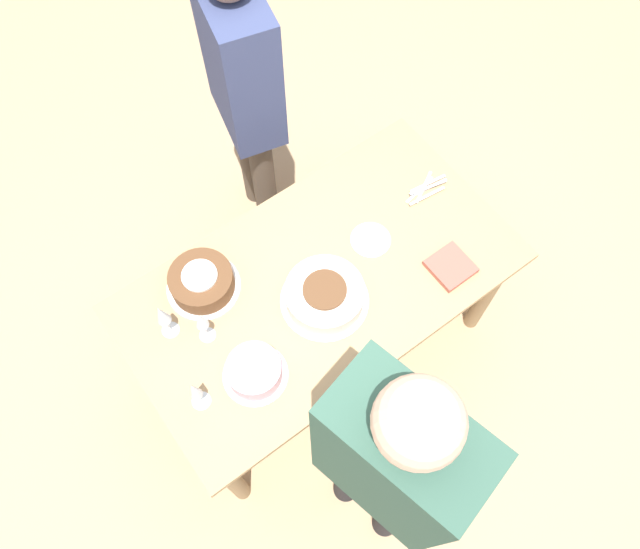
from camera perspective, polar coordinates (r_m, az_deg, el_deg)
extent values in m
plane|color=tan|center=(3.10, 0.00, -6.50)|extent=(12.00, 12.00, 0.00)
cube|color=tan|center=(2.41, 0.00, -0.67)|extent=(1.52, 0.84, 0.03)
cylinder|color=#8E724D|center=(3.10, 6.45, 7.88)|extent=(0.07, 0.07, 0.73)
cylinder|color=#8E724D|center=(2.82, -15.68, -6.28)|extent=(0.07, 0.07, 0.73)
cylinder|color=#8E724D|center=(2.91, 15.09, -1.53)|extent=(0.07, 0.07, 0.73)
cylinder|color=#8E724D|center=(2.61, -8.00, -18.11)|extent=(0.07, 0.07, 0.73)
cylinder|color=white|center=(2.36, 0.42, -2.37)|extent=(0.34, 0.34, 0.01)
cylinder|color=white|center=(2.32, 0.43, -1.91)|extent=(0.30, 0.30, 0.09)
cylinder|color=brown|center=(2.27, 0.44, -1.40)|extent=(0.16, 0.16, 0.01)
cylinder|color=white|center=(2.42, -10.58, -1.08)|extent=(0.28, 0.28, 0.01)
cylinder|color=brown|center=(2.38, -10.76, -0.61)|extent=(0.24, 0.24, 0.09)
cylinder|color=white|center=(2.34, -10.97, -0.10)|extent=(0.13, 0.13, 0.01)
cylinder|color=white|center=(2.27, -5.92, -9.10)|extent=(0.24, 0.24, 0.01)
cylinder|color=#E5B2C6|center=(2.23, -6.02, -8.76)|extent=(0.20, 0.20, 0.08)
cylinder|color=silver|center=(2.38, -13.48, -4.95)|extent=(0.07, 0.07, 0.00)
cylinder|color=silver|center=(2.33, -13.75, -4.50)|extent=(0.01, 0.01, 0.10)
cone|color=silver|center=(2.24, -14.32, -3.53)|extent=(0.05, 0.05, 0.11)
cylinder|color=silver|center=(2.35, -10.23, -5.47)|extent=(0.06, 0.06, 0.00)
cylinder|color=silver|center=(2.30, -10.45, -5.00)|extent=(0.01, 0.01, 0.10)
cone|color=silver|center=(2.21, -10.86, -4.10)|extent=(0.05, 0.05, 0.09)
cylinder|color=silver|center=(2.27, -10.78, -11.29)|extent=(0.07, 0.07, 0.00)
cylinder|color=silver|center=(2.23, -10.98, -10.98)|extent=(0.01, 0.01, 0.09)
cone|color=silver|center=(2.13, -11.45, -10.28)|extent=(0.04, 0.04, 0.11)
cylinder|color=beige|center=(2.48, 4.64, 3.17)|extent=(0.16, 0.16, 0.01)
cube|color=silver|center=(2.65, 9.97, 7.84)|extent=(0.17, 0.03, 0.00)
cube|color=silver|center=(2.63, 9.08, 7.66)|extent=(0.17, 0.04, 0.00)
cube|color=silver|center=(2.63, 9.47, 7.89)|extent=(0.15, 0.09, 0.00)
cube|color=silver|center=(2.64, 9.85, 8.21)|extent=(0.17, 0.04, 0.00)
cube|color=silver|center=(2.61, 9.76, 7.10)|extent=(0.17, 0.03, 0.00)
cube|color=silver|center=(2.63, 9.86, 7.86)|extent=(0.17, 0.05, 0.00)
cube|color=#B75B4C|center=(2.46, 11.85, 0.72)|extent=(0.15, 0.16, 0.03)
cylinder|color=#4C4238|center=(3.20, -6.49, 11.09)|extent=(0.11, 0.11, 0.76)
cylinder|color=#4C4238|center=(3.08, -5.08, 8.10)|extent=(0.11, 0.11, 0.76)
cube|color=#38426B|center=(2.61, -7.27, 18.54)|extent=(0.31, 0.44, 0.63)
cylinder|color=#232328|center=(2.52, 6.88, -20.95)|extent=(0.11, 0.11, 0.86)
cylinder|color=#232328|center=(2.52, 2.73, -17.84)|extent=(0.11, 0.11, 0.86)
cube|color=#335647|center=(1.74, 6.81, -16.50)|extent=(0.31, 0.44, 0.72)
sphere|color=#DBB293|center=(1.30, 9.02, -13.22)|extent=(0.20, 0.20, 0.20)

